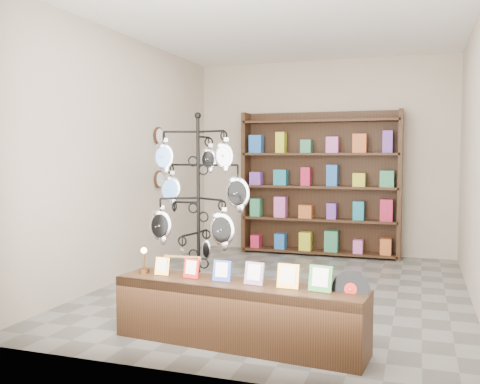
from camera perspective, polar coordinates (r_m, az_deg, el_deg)
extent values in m
plane|color=slate|center=(6.21, 4.59, -10.34)|extent=(5.00, 5.00, 0.00)
plane|color=#BEAD99|center=(8.47, 8.78, 3.68)|extent=(4.00, 0.00, 4.00)
plane|color=#BEAD99|center=(3.65, -4.92, 3.46)|extent=(4.00, 0.00, 4.00)
plane|color=#BEAD99|center=(6.79, -11.98, 3.59)|extent=(0.00, 5.00, 5.00)
plane|color=#BEAD99|center=(5.87, 24.02, 3.30)|extent=(0.00, 5.00, 5.00)
plane|color=white|center=(6.20, 4.75, 17.64)|extent=(5.00, 5.00, 0.00)
cylinder|color=black|center=(5.32, -4.41, -12.65)|extent=(0.40, 0.40, 0.03)
cylinder|color=black|center=(5.13, -4.46, -2.64)|extent=(0.03, 0.03, 1.89)
sphere|color=black|center=(5.11, -4.52, 8.14)|extent=(0.06, 0.06, 0.06)
ellipsoid|color=silver|center=(5.36, -3.60, -6.14)|extent=(0.10, 0.03, 0.20)
cube|color=tan|center=(4.96, -6.17, -6.87)|extent=(0.36, 0.05, 0.04)
cube|color=black|center=(4.41, -0.22, -12.89)|extent=(2.10, 0.61, 0.51)
cube|color=gold|center=(4.65, -8.26, -7.84)|extent=(0.14, 0.06, 0.15)
cube|color=#B2140E|center=(4.51, -5.19, -8.13)|extent=(0.15, 0.06, 0.16)
cube|color=#263FA5|center=(4.38, -1.93, -8.41)|extent=(0.15, 0.07, 0.17)
cube|color=#E54C33|center=(4.27, 1.53, -8.68)|extent=(0.16, 0.07, 0.18)
cube|color=gold|center=(4.17, 5.17, -8.93)|extent=(0.17, 0.07, 0.19)
cube|color=#337233|center=(4.09, 8.58, -9.12)|extent=(0.18, 0.08, 0.20)
cylinder|color=black|center=(4.10, 11.71, -10.12)|extent=(0.29, 0.09, 0.28)
cylinder|color=#B2140E|center=(4.10, 11.71, -10.13)|extent=(0.10, 0.04, 0.09)
cylinder|color=#4E3016|center=(4.76, -10.19, -8.27)|extent=(0.09, 0.09, 0.04)
cylinder|color=#4E3016|center=(4.75, -10.20, -7.27)|extent=(0.02, 0.02, 0.13)
sphere|color=#FFBF59|center=(4.73, -10.22, -6.15)|extent=(0.05, 0.05, 0.05)
cube|color=black|center=(8.42, 8.68, 0.95)|extent=(2.40, 0.04, 2.20)
cube|color=black|center=(8.55, 0.68, 1.04)|extent=(0.06, 0.36, 2.20)
cube|color=black|center=(8.14, 16.69, 0.73)|extent=(0.06, 0.36, 2.20)
cube|color=black|center=(8.38, 8.41, -6.29)|extent=(2.36, 0.36, 0.04)
cube|color=black|center=(8.31, 8.45, -2.89)|extent=(2.36, 0.36, 0.03)
cube|color=black|center=(8.26, 8.48, 0.55)|extent=(2.36, 0.36, 0.04)
cube|color=black|center=(8.25, 8.52, 4.02)|extent=(2.36, 0.36, 0.04)
cube|color=black|center=(8.27, 8.55, 7.49)|extent=(2.36, 0.36, 0.04)
cylinder|color=black|center=(7.48, -8.67, 5.95)|extent=(0.03, 0.24, 0.24)
cylinder|color=black|center=(7.48, -8.62, 1.35)|extent=(0.03, 0.24, 0.24)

